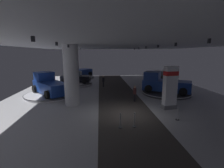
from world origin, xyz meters
TOP-DOWN VIEW (x-y plane):
  - ground at (0.00, 0.00)m, footprint 24.00×44.00m
  - ceiling_with_spotlights at (-0.00, -0.00)m, footprint 24.00×44.00m
  - column_left at (-4.61, 2.55)m, footprint 1.35×1.35m
  - brand_sign_pylon at (3.90, 0.86)m, footprint 1.36×0.85m
  - display_platform_far_left at (-5.62, 12.18)m, footprint 4.77×4.77m
  - display_car_far_left at (-5.65, 12.18)m, footprint 4.35×2.50m
  - display_platform_mid_left at (-7.53, 5.98)m, footprint 5.68×5.68m
  - pickup_truck_mid_left at (-7.73, 6.23)m, footprint 4.94×5.46m
  - display_platform_mid_right at (5.74, 5.94)m, footprint 5.68×5.68m
  - pickup_truck_mid_right at (5.46, 6.10)m, footprint 5.65×4.52m
  - display_platform_deep_left at (-5.99, 18.96)m, footprint 5.68×5.68m
  - pickup_truck_deep_left at (-6.19, 18.71)m, footprint 5.02×5.41m
  - display_platform_far_right at (6.90, 12.16)m, footprint 5.09×5.09m
  - display_car_far_right at (6.92, 12.19)m, footprint 4.15×4.33m
  - visitor_walking_near at (-1.55, 10.43)m, footprint 0.32×0.32m
  - visitor_walking_far at (1.38, 3.20)m, footprint 0.32×0.32m
  - stanchion_a at (0.16, -2.48)m, footprint 0.28×0.28m
  - stanchion_b at (3.49, -1.61)m, footprint 0.28×0.28m
  - stanchion_c at (-0.78, -2.54)m, footprint 0.28×0.28m

SIDE VIEW (x-z plane):
  - ground at x=0.00m, z-range -0.05..0.00m
  - display_platform_mid_right at x=5.74m, z-range 0.02..0.27m
  - display_platform_mid_left at x=-7.53m, z-range 0.02..0.28m
  - display_platform_deep_left at x=-5.99m, z-range 0.02..0.30m
  - display_platform_far_right at x=6.90m, z-range 0.02..0.32m
  - display_platform_far_left at x=-5.62m, z-range 0.02..0.37m
  - stanchion_a at x=0.16m, z-range -0.13..0.88m
  - stanchion_b at x=3.49m, z-range -0.13..0.88m
  - stanchion_c at x=-0.78m, z-range -0.13..0.88m
  - visitor_walking_near at x=-1.55m, z-range 0.11..1.70m
  - visitor_walking_far at x=1.38m, z-range 0.11..1.70m
  - display_car_far_right at x=6.92m, z-range 0.21..1.92m
  - display_car_far_left at x=-5.65m, z-range 0.27..1.97m
  - pickup_truck_mid_right at x=5.46m, z-range 0.04..2.34m
  - pickup_truck_mid_left at x=-7.73m, z-range 0.04..2.34m
  - pickup_truck_deep_left at x=-6.19m, z-range 0.07..2.37m
  - brand_sign_pylon at x=3.90m, z-range 0.07..3.76m
  - column_left at x=-4.61m, z-range 0.00..5.50m
  - ceiling_with_spotlights at x=0.00m, z-range 5.35..5.74m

